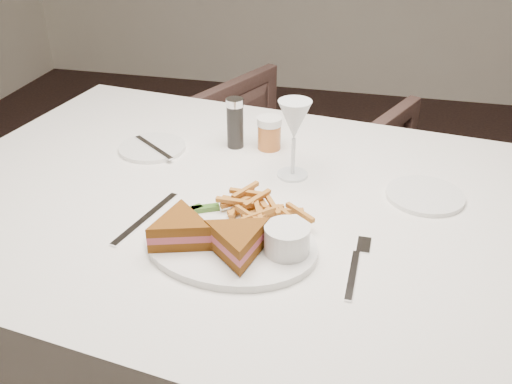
{
  "coord_description": "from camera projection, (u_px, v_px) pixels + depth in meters",
  "views": [
    {
      "loc": [
        -0.05,
        -1.23,
        1.35
      ],
      "look_at": [
        -0.27,
        -0.3,
        0.8
      ],
      "focal_mm": 40.0,
      "sensor_mm": 36.0,
      "label": 1
    }
  ],
  "objects": [
    {
      "name": "ground",
      "position": [
        366.0,
        384.0,
        1.7
      ],
      "size": [
        5.0,
        5.0,
        0.0
      ],
      "primitive_type": "plane",
      "color": "black",
      "rests_on": "ground"
    },
    {
      "name": "table",
      "position": [
        261.0,
        336.0,
        1.36
      ],
      "size": [
        1.56,
        1.15,
        0.75
      ],
      "primitive_type": "cube",
      "rotation": [
        0.0,
        0.0,
        -0.13
      ],
      "color": "white",
      "rests_on": "ground"
    },
    {
      "name": "chair_far",
      "position": [
        290.0,
        170.0,
        2.14
      ],
      "size": [
        0.88,
        0.86,
        0.7
      ],
      "primitive_type": "imported",
      "rotation": [
        0.0,
        0.0,
        2.74
      ],
      "color": "#4E3630",
      "rests_on": "ground"
    },
    {
      "name": "table_setting",
      "position": [
        251.0,
        201.0,
        1.1
      ],
      "size": [
        0.8,
        0.65,
        0.18
      ],
      "color": "white",
      "rests_on": "table"
    }
  ]
}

